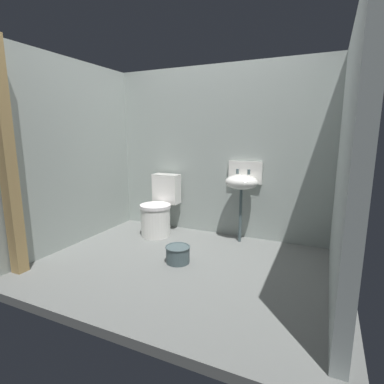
{
  "coord_description": "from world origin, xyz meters",
  "views": [
    {
      "loc": [
        1.31,
        -2.61,
        1.33
      ],
      "look_at": [
        0.0,
        0.25,
        0.7
      ],
      "focal_mm": 27.7,
      "sensor_mm": 36.0,
      "label": 1
    }
  ],
  "objects_px": {
    "wooden_door_post": "(7,161)",
    "bucket": "(178,254)",
    "toilet_near_wall": "(159,210)",
    "sink": "(242,181)"
  },
  "relations": [
    {
      "from": "wooden_door_post",
      "to": "bucket",
      "type": "bearing_deg",
      "value": 32.11
    },
    {
      "from": "wooden_door_post",
      "to": "bucket",
      "type": "relative_size",
      "value": 8.26
    },
    {
      "from": "wooden_door_post",
      "to": "toilet_near_wall",
      "type": "relative_size",
      "value": 2.77
    },
    {
      "from": "wooden_door_post",
      "to": "sink",
      "type": "height_order",
      "value": "wooden_door_post"
    },
    {
      "from": "bucket",
      "to": "wooden_door_post",
      "type": "bearing_deg",
      "value": -147.89
    },
    {
      "from": "bucket",
      "to": "sink",
      "type": "bearing_deg",
      "value": 64.82
    },
    {
      "from": "wooden_door_post",
      "to": "toilet_near_wall",
      "type": "bearing_deg",
      "value": 66.4
    },
    {
      "from": "wooden_door_post",
      "to": "bucket",
      "type": "height_order",
      "value": "wooden_door_post"
    },
    {
      "from": "toilet_near_wall",
      "to": "bucket",
      "type": "height_order",
      "value": "toilet_near_wall"
    },
    {
      "from": "wooden_door_post",
      "to": "sink",
      "type": "distance_m",
      "value": 2.46
    }
  ]
}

